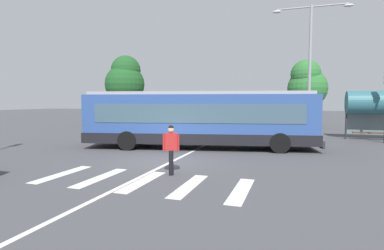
% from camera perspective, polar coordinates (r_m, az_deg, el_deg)
% --- Properties ---
extents(ground_plane, '(160.00, 160.00, 0.00)m').
position_cam_1_polar(ground_plane, '(13.11, -5.23, -6.73)').
color(ground_plane, '#47474C').
extents(city_transit_bus, '(12.59, 5.02, 3.06)m').
position_cam_1_polar(city_transit_bus, '(16.46, 1.34, 1.13)').
color(city_transit_bus, black).
rests_on(city_transit_bus, ground_plane).
extents(pedestrian_crossing_street, '(0.54, 0.39, 1.72)m').
position_cam_1_polar(pedestrian_crossing_street, '(10.55, -3.95, -4.09)').
color(pedestrian_crossing_street, black).
rests_on(pedestrian_crossing_street, ground_plane).
extents(parked_car_red, '(2.34, 4.68, 1.35)m').
position_cam_1_polar(parked_car_red, '(27.98, -7.38, 0.74)').
color(parked_car_red, black).
rests_on(parked_car_red, ground_plane).
extents(parked_car_white, '(2.20, 4.64, 1.35)m').
position_cam_1_polar(parked_car_white, '(27.24, -1.68, 0.68)').
color(parked_car_white, black).
rests_on(parked_car_white, ground_plane).
extents(parked_car_champagne, '(2.37, 4.69, 1.35)m').
position_cam_1_polar(parked_car_champagne, '(26.29, 3.93, 0.54)').
color(parked_car_champagne, black).
rests_on(parked_car_champagne, ground_plane).
extents(parked_car_charcoal, '(2.01, 4.57, 1.35)m').
position_cam_1_polar(parked_car_charcoal, '(25.26, 9.55, 0.33)').
color(parked_car_charcoal, black).
rests_on(parked_car_charcoal, ground_plane).
extents(parked_car_silver, '(2.37, 4.69, 1.35)m').
position_cam_1_polar(parked_car_silver, '(25.49, 15.29, 0.27)').
color(parked_car_silver, black).
rests_on(parked_car_silver, ground_plane).
extents(bus_stop_shelter, '(4.20, 1.54, 3.25)m').
position_cam_1_polar(bus_stop_shelter, '(23.55, 31.97, 3.46)').
color(bus_stop_shelter, '#28282B').
rests_on(bus_stop_shelter, ground_plane).
extents(twin_arm_street_lamp, '(5.11, 0.32, 9.07)m').
position_cam_1_polar(twin_arm_street_lamp, '(22.71, 21.29, 11.91)').
color(twin_arm_street_lamp, '#939399').
rests_on(twin_arm_street_lamp, ground_plane).
extents(background_tree_left, '(4.30, 4.30, 7.58)m').
position_cam_1_polar(background_tree_left, '(34.49, -12.45, 8.22)').
color(background_tree_left, brown).
rests_on(background_tree_left, ground_plane).
extents(background_tree_right, '(3.85, 3.85, 6.67)m').
position_cam_1_polar(background_tree_right, '(32.45, 20.76, 7.17)').
color(background_tree_right, brown).
rests_on(background_tree_right, ground_plane).
extents(crosswalk_painted_stripes, '(6.70, 2.68, 0.01)m').
position_cam_1_polar(crosswalk_painted_stripes, '(9.90, -9.27, -10.40)').
color(crosswalk_painted_stripes, silver).
rests_on(crosswalk_painted_stripes, ground_plane).
extents(lane_center_line, '(0.16, 24.00, 0.01)m').
position_cam_1_polar(lane_center_line, '(14.81, -0.83, -5.41)').
color(lane_center_line, silver).
rests_on(lane_center_line, ground_plane).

